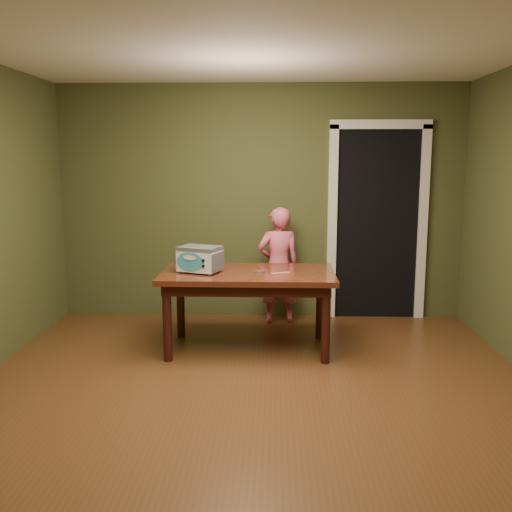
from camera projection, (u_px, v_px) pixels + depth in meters
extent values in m
plane|color=#5A3219|center=(251.00, 408.00, 4.13)|extent=(5.00, 5.00, 0.00)
cube|color=#414625|center=(261.00, 203.00, 6.37)|extent=(4.50, 0.02, 2.60)
cube|color=#414625|center=(208.00, 353.00, 1.45)|extent=(4.50, 0.02, 2.60)
cube|color=white|center=(251.00, 31.00, 3.69)|extent=(4.50, 5.00, 0.02)
cube|color=black|center=(372.00, 222.00, 6.66)|extent=(0.90, 0.60, 2.10)
cube|color=black|center=(377.00, 225.00, 6.35)|extent=(0.90, 0.02, 2.10)
cube|color=white|center=(332.00, 225.00, 6.36)|extent=(0.10, 0.06, 2.20)
cube|color=white|center=(422.00, 226.00, 6.32)|extent=(0.10, 0.06, 2.20)
cube|color=white|center=(381.00, 124.00, 6.15)|extent=(1.10, 0.06, 0.10)
cube|color=#3D180D|center=(248.00, 274.00, 5.30)|extent=(1.60, 0.91, 0.05)
cube|color=black|center=(248.00, 282.00, 5.31)|extent=(1.48, 0.79, 0.10)
cylinder|color=black|center=(167.00, 323.00, 5.04)|extent=(0.08, 0.08, 0.70)
cylinder|color=black|center=(181.00, 303.00, 5.73)|extent=(0.08, 0.08, 0.70)
cylinder|color=black|center=(326.00, 325.00, 4.99)|extent=(0.08, 0.08, 0.70)
cylinder|color=black|center=(320.00, 304.00, 5.68)|extent=(0.08, 0.08, 0.70)
cylinder|color=#4C4F54|center=(181.00, 272.00, 5.24)|extent=(0.02, 0.02, 0.02)
cylinder|color=#4C4F54|center=(191.00, 268.00, 5.41)|extent=(0.02, 0.02, 0.02)
cylinder|color=#4C4F54|center=(209.00, 274.00, 5.12)|extent=(0.02, 0.02, 0.02)
cylinder|color=#4C4F54|center=(219.00, 271.00, 5.30)|extent=(0.02, 0.02, 0.02)
cube|color=white|center=(200.00, 260.00, 5.25)|extent=(0.43, 0.37, 0.20)
cube|color=#4C4F54|center=(200.00, 248.00, 5.23)|extent=(0.44, 0.38, 0.03)
cube|color=#4C4F54|center=(182.00, 258.00, 5.32)|extent=(0.10, 0.22, 0.16)
cube|color=#4C4F54|center=(218.00, 261.00, 5.18)|extent=(0.10, 0.22, 0.16)
ellipsoid|color=teal|center=(190.00, 262.00, 5.14)|extent=(0.26, 0.11, 0.17)
cylinder|color=black|center=(203.00, 260.00, 5.08)|extent=(0.03, 0.02, 0.02)
cylinder|color=black|center=(203.00, 266.00, 5.09)|extent=(0.02, 0.02, 0.02)
cylinder|color=silver|center=(260.00, 272.00, 5.23)|extent=(0.10, 0.10, 0.02)
cylinder|color=#522D1B|center=(260.00, 271.00, 5.22)|extent=(0.09, 0.09, 0.01)
cube|color=#D0C65A|center=(280.00, 273.00, 5.20)|extent=(0.18, 0.09, 0.01)
imported|color=#E75F7C|center=(278.00, 266.00, 6.18)|extent=(0.51, 0.39, 1.28)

